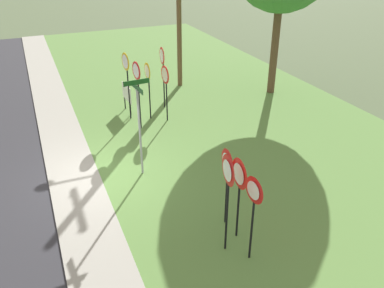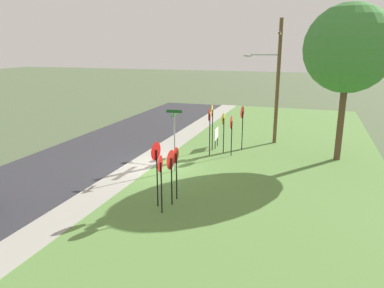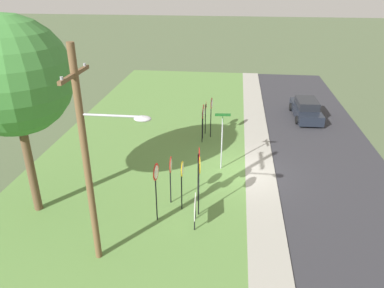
# 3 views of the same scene
# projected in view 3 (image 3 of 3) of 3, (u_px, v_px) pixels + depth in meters

# --- Properties ---
(ground_plane) EXTENTS (160.00, 160.00, 0.00)m
(ground_plane) POSITION_uv_depth(u_px,v_px,m) (245.00, 173.00, 19.95)
(ground_plane) COLOR #4C5B3D
(road_asphalt) EXTENTS (44.00, 6.40, 0.01)m
(road_asphalt) POSITION_uv_depth(u_px,v_px,m) (337.00, 179.00, 19.44)
(road_asphalt) COLOR #2D2D33
(road_asphalt) RESTS_ON ground_plane
(sidewalk_strip) EXTENTS (44.00, 1.60, 0.06)m
(sidewalk_strip) POSITION_uv_depth(u_px,v_px,m) (260.00, 174.00, 19.85)
(sidewalk_strip) COLOR #99968C
(sidewalk_strip) RESTS_ON ground_plane
(grass_median) EXTENTS (44.00, 12.00, 0.04)m
(grass_median) POSITION_uv_depth(u_px,v_px,m) (137.00, 167.00, 20.58)
(grass_median) COLOR #567F3D
(grass_median) RESTS_ON ground_plane
(stop_sign_near_left) EXTENTS (0.68, 0.09, 2.44)m
(stop_sign_near_left) POSITION_uv_depth(u_px,v_px,m) (182.00, 175.00, 16.14)
(stop_sign_near_left) COLOR black
(stop_sign_near_left) RESTS_ON grass_median
(stop_sign_near_right) EXTENTS (0.72, 0.13, 2.85)m
(stop_sign_near_right) POSITION_uv_depth(u_px,v_px,m) (199.00, 174.00, 15.64)
(stop_sign_near_right) COLOR black
(stop_sign_near_right) RESTS_ON grass_median
(stop_sign_far_left) EXTENTS (0.74, 0.11, 2.76)m
(stop_sign_far_left) POSITION_uv_depth(u_px,v_px,m) (156.00, 180.00, 15.31)
(stop_sign_far_left) COLOR black
(stop_sign_far_left) RESTS_ON grass_median
(stop_sign_far_center) EXTENTS (0.74, 0.11, 2.38)m
(stop_sign_far_center) POSITION_uv_depth(u_px,v_px,m) (171.00, 170.00, 16.64)
(stop_sign_far_center) COLOR black
(stop_sign_far_center) RESTS_ON grass_median
(stop_sign_far_right) EXTENTS (0.70, 0.13, 2.77)m
(stop_sign_far_right) POSITION_uv_depth(u_px,v_px,m) (199.00, 163.00, 16.66)
(stop_sign_far_right) COLOR black
(stop_sign_far_right) RESTS_ON grass_median
(yield_sign_near_left) EXTENTS (0.65, 0.12, 2.32)m
(yield_sign_near_left) POSITION_uv_depth(u_px,v_px,m) (206.00, 109.00, 24.11)
(yield_sign_near_left) COLOR black
(yield_sign_near_left) RESTS_ON grass_median
(yield_sign_near_right) EXTENTS (0.80, 0.11, 2.32)m
(yield_sign_near_right) POSITION_uv_depth(u_px,v_px,m) (203.00, 113.00, 23.37)
(yield_sign_near_right) COLOR black
(yield_sign_near_right) RESTS_ON grass_median
(yield_sign_far_left) EXTENTS (0.67, 0.10, 2.27)m
(yield_sign_far_left) POSITION_uv_depth(u_px,v_px,m) (203.00, 117.00, 22.84)
(yield_sign_far_left) COLOR black
(yield_sign_far_left) RESTS_ON grass_median
(yield_sign_far_right) EXTENTS (0.75, 0.12, 2.69)m
(yield_sign_far_right) POSITION_uv_depth(u_px,v_px,m) (212.00, 108.00, 23.48)
(yield_sign_far_right) COLOR black
(yield_sign_far_right) RESTS_ON grass_median
(street_name_post) EXTENTS (0.96, 0.81, 3.22)m
(street_name_post) POSITION_uv_depth(u_px,v_px,m) (222.00, 137.00, 19.61)
(street_name_post) COLOR #9EA0A8
(street_name_post) RESTS_ON grass_median
(utility_pole) EXTENTS (2.10, 2.42, 8.00)m
(utility_pole) POSITION_uv_depth(u_px,v_px,m) (90.00, 155.00, 12.23)
(utility_pole) COLOR brown
(utility_pole) RESTS_ON grass_median
(notice_board) EXTENTS (1.10, 0.10, 1.25)m
(notice_board) POSITION_uv_depth(u_px,v_px,m) (195.00, 208.00, 15.51)
(notice_board) COLOR black
(notice_board) RESTS_ON grass_median
(oak_tree_left) EXTENTS (4.73, 4.73, 8.54)m
(oak_tree_left) POSITION_uv_depth(u_px,v_px,m) (11.00, 77.00, 14.32)
(oak_tree_left) COLOR brown
(oak_tree_left) RESTS_ON grass_median
(parked_sedan_distant) EXTENTS (4.64, 2.00, 1.39)m
(parked_sedan_distant) POSITION_uv_depth(u_px,v_px,m) (306.00, 109.00, 27.42)
(parked_sedan_distant) COLOR black
(parked_sedan_distant) RESTS_ON road_asphalt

